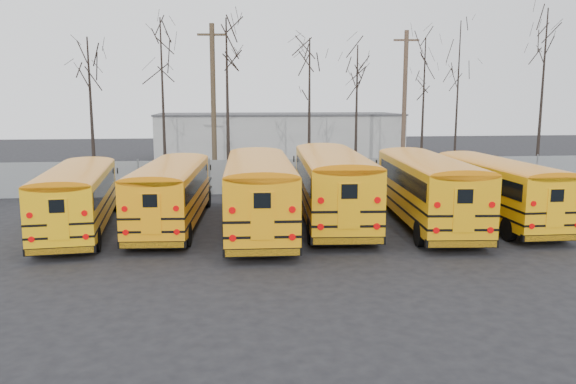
{
  "coord_description": "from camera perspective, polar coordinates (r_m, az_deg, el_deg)",
  "views": [
    {
      "loc": [
        -3.23,
        -20.28,
        5.47
      ],
      "look_at": [
        -0.53,
        2.78,
        1.6
      ],
      "focal_mm": 35.0,
      "sensor_mm": 36.0,
      "label": 1
    }
  ],
  "objects": [
    {
      "name": "bus_c",
      "position": [
        23.23,
        -2.98,
        0.52
      ],
      "size": [
        3.1,
        11.48,
        3.18
      ],
      "rotation": [
        0.0,
        0.0,
        -0.04
      ],
      "color": "black",
      "rests_on": "ground"
    },
    {
      "name": "tree_1",
      "position": [
        36.09,
        -12.58,
        8.76
      ],
      "size": [
        0.26,
        0.26,
        10.35
      ],
      "primitive_type": "cone",
      "color": "black",
      "rests_on": "ground"
    },
    {
      "name": "bus_b",
      "position": [
        24.39,
        -11.73,
        0.33
      ],
      "size": [
        3.11,
        10.42,
        2.88
      ],
      "rotation": [
        0.0,
        0.0,
        -0.07
      ],
      "color": "black",
      "rests_on": "ground"
    },
    {
      "name": "bus_f",
      "position": [
        26.53,
        20.39,
        0.68
      ],
      "size": [
        2.41,
        10.34,
        2.89
      ],
      "rotation": [
        0.0,
        0.0,
        -0.0
      ],
      "color": "black",
      "rests_on": "ground"
    },
    {
      "name": "tree_6",
      "position": [
        41.54,
        16.81,
        8.94
      ],
      "size": [
        0.26,
        0.26,
        10.76
      ],
      "primitive_type": "cone",
      "color": "black",
      "rests_on": "ground"
    },
    {
      "name": "tree_5",
      "position": [
        40.58,
        13.56,
        8.26
      ],
      "size": [
        0.26,
        0.26,
        9.62
      ],
      "primitive_type": "cone",
      "color": "black",
      "rests_on": "ground"
    },
    {
      "name": "utility_pole_right",
      "position": [
        41.95,
        11.74,
        9.0
      ],
      "size": [
        1.83,
        0.32,
        10.27
      ],
      "rotation": [
        0.0,
        0.0,
        -0.1
      ],
      "color": "brown",
      "rests_on": "ground"
    },
    {
      "name": "distant_building",
      "position": [
        52.66,
        -0.98,
        5.68
      ],
      "size": [
        22.0,
        8.0,
        4.0
      ],
      "primitive_type": "cube",
      "color": "#AFAFAA",
      "rests_on": "ground"
    },
    {
      "name": "fence",
      "position": [
        32.75,
        -0.96,
        1.61
      ],
      "size": [
        40.0,
        0.04,
        2.0
      ],
      "primitive_type": "cube",
      "color": "gray",
      "rests_on": "ground"
    },
    {
      "name": "tree_2",
      "position": [
        34.61,
        -6.16,
        8.8
      ],
      "size": [
        0.26,
        0.26,
        10.21
      ],
      "primitive_type": "cone",
      "color": "black",
      "rests_on": "ground"
    },
    {
      "name": "bus_a",
      "position": [
        24.51,
        -20.56,
        -0.13
      ],
      "size": [
        3.21,
        10.19,
        2.81
      ],
      "rotation": [
        0.0,
        0.0,
        0.09
      ],
      "color": "black",
      "rests_on": "ground"
    },
    {
      "name": "tree_4",
      "position": [
        39.01,
        6.97,
        7.99
      ],
      "size": [
        0.26,
        0.26,
        9.04
      ],
      "primitive_type": "cone",
      "color": "black",
      "rests_on": "ground"
    },
    {
      "name": "tree_3",
      "position": [
        36.48,
        2.18,
        8.12
      ],
      "size": [
        0.26,
        0.26,
        9.25
      ],
      "primitive_type": "cone",
      "color": "black",
      "rests_on": "ground"
    },
    {
      "name": "tree_0",
      "position": [
        36.8,
        -19.35,
        7.54
      ],
      "size": [
        0.26,
        0.26,
        9.15
      ],
      "primitive_type": "cone",
      "color": "black",
      "rests_on": "ground"
    },
    {
      "name": "bus_d",
      "position": [
        24.87,
        4.47,
        1.21
      ],
      "size": [
        3.55,
        11.82,
        3.26
      ],
      "rotation": [
        0.0,
        0.0,
        -0.08
      ],
      "color": "black",
      "rests_on": "ground"
    },
    {
      "name": "utility_pole_left",
      "position": [
        35.09,
        -7.58,
        8.78
      ],
      "size": [
        1.77,
        0.31,
        9.94
      ],
      "rotation": [
        0.0,
        0.0,
        -0.08
      ],
      "color": "#433626",
      "rests_on": "ground"
    },
    {
      "name": "tree_7",
      "position": [
        43.7,
        24.39,
        9.07
      ],
      "size": [
        0.26,
        0.26,
        11.62
      ],
      "primitive_type": "cone",
      "color": "black",
      "rests_on": "ground"
    },
    {
      "name": "bus_e",
      "position": [
        24.94,
        13.87,
        0.76
      ],
      "size": [
        3.55,
        11.26,
        3.1
      ],
      "rotation": [
        0.0,
        0.0,
        -0.09
      ],
      "color": "black",
      "rests_on": "ground"
    },
    {
      "name": "ground",
      "position": [
        21.25,
        2.3,
        -5.46
      ],
      "size": [
        120.0,
        120.0,
        0.0
      ],
      "primitive_type": "plane",
      "color": "black",
      "rests_on": "ground"
    }
  ]
}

